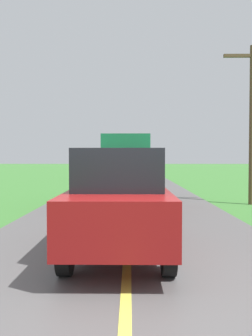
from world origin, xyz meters
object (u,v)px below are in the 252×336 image
object	(u,v)px
banana_truck_far	(125,162)
following_car	(119,199)
utility_pole_roadside	(252,117)
banana_truck_near	(125,167)

from	to	relation	value
banana_truck_far	following_car	xyz separation A→B (m)	(0.21, -21.87, -0.41)
utility_pole_roadside	following_car	size ratio (longest dim) A/B	1.53
banana_truck_near	utility_pole_roadside	size ratio (longest dim) A/B	0.93
banana_truck_far	utility_pole_roadside	bearing A→B (deg)	-70.74
banana_truck_far	utility_pole_roadside	xyz separation A→B (m)	(5.22, -14.93, 1.97)
banana_truck_near	banana_truck_far	size ratio (longest dim) A/B	1.00
banana_truck_near	utility_pole_roadside	xyz separation A→B (m)	(5.01, -0.61, 1.98)
following_car	utility_pole_roadside	bearing A→B (deg)	54.14
banana_truck_near	banana_truck_far	xyz separation A→B (m)	(-0.21, 14.32, 0.01)
banana_truck_far	following_car	bearing A→B (deg)	-89.46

